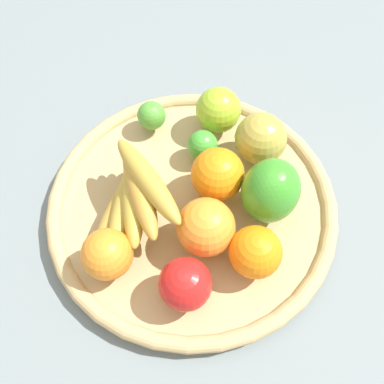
{
  "coord_description": "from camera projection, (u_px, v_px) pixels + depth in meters",
  "views": [
    {
      "loc": [
        0.13,
        -0.29,
        0.58
      ],
      "look_at": [
        0.0,
        0.0,
        0.05
      ],
      "focal_mm": 39.54,
      "sensor_mm": 36.0,
      "label": 1
    }
  ],
  "objects": [
    {
      "name": "apple_1",
      "position": [
        185.0,
        284.0,
        0.52
      ],
      "size": [
        0.09,
        0.09,
        0.07
      ],
      "primitive_type": "sphere",
      "rotation": [
        0.0,
        0.0,
        5.95
      ],
      "color": "red",
      "rests_on": "basket"
    },
    {
      "name": "basket",
      "position": [
        192.0,
        204.0,
        0.64
      ],
      "size": [
        0.44,
        0.44,
        0.03
      ],
      "color": "tan",
      "rests_on": "ground_plane"
    },
    {
      "name": "orange_2",
      "position": [
        206.0,
        227.0,
        0.56
      ],
      "size": [
        0.11,
        0.11,
        0.08
      ],
      "primitive_type": "sphere",
      "rotation": [
        0.0,
        0.0,
        3.91
      ],
      "color": "orange",
      "rests_on": "basket"
    },
    {
      "name": "orange_0",
      "position": [
        107.0,
        254.0,
        0.55
      ],
      "size": [
        0.1,
        0.1,
        0.07
      ],
      "primitive_type": "sphere",
      "rotation": [
        0.0,
        0.0,
        5.61
      ],
      "color": "orange",
      "rests_on": "basket"
    },
    {
      "name": "orange_3",
      "position": [
        218.0,
        174.0,
        0.6
      ],
      "size": [
        0.11,
        0.11,
        0.08
      ],
      "primitive_type": "sphere",
      "rotation": [
        0.0,
        0.0,
        5.28
      ],
      "color": "orange",
      "rests_on": "basket"
    },
    {
      "name": "lime_0",
      "position": [
        152.0,
        115.0,
        0.68
      ],
      "size": [
        0.06,
        0.06,
        0.05
      ],
      "primitive_type": "sphere",
      "rotation": [
        0.0,
        0.0,
        1.98
      ],
      "color": "#4D9833",
      "rests_on": "basket"
    },
    {
      "name": "bell_pepper",
      "position": [
        270.0,
        191.0,
        0.58
      ],
      "size": [
        0.09,
        0.1,
        0.1
      ],
      "primitive_type": "ellipsoid",
      "rotation": [
        0.0,
        0.0,
        4.56
      ],
      "color": "#399328",
      "rests_on": "basket"
    },
    {
      "name": "lime_1",
      "position": [
        203.0,
        145.0,
        0.65
      ],
      "size": [
        0.06,
        0.06,
        0.05
      ],
      "primitive_type": "sphere",
      "rotation": [
        0.0,
        0.0,
        3.63
      ],
      "color": "green",
      "rests_on": "basket"
    },
    {
      "name": "banana_bunch",
      "position": [
        133.0,
        194.0,
        0.58
      ],
      "size": [
        0.15,
        0.16,
        0.09
      ],
      "color": "#B38B35",
      "rests_on": "basket"
    },
    {
      "name": "orange_1",
      "position": [
        255.0,
        252.0,
        0.55
      ],
      "size": [
        0.08,
        0.08,
        0.07
      ],
      "primitive_type": "sphere",
      "rotation": [
        0.0,
        0.0,
        3.36
      ],
      "color": "orange",
      "rests_on": "basket"
    },
    {
      "name": "apple_0",
      "position": [
        218.0,
        110.0,
        0.67
      ],
      "size": [
        0.09,
        0.09,
        0.07
      ],
      "primitive_type": "sphere",
      "rotation": [
        0.0,
        0.0,
        6.03
      ],
      "color": "#92B829",
      "rests_on": "basket"
    },
    {
      "name": "ground_plane",
      "position": [
        192.0,
        209.0,
        0.65
      ],
      "size": [
        2.4,
        2.4,
        0.0
      ],
      "primitive_type": "plane",
      "color": "slate",
      "rests_on": "ground"
    },
    {
      "name": "apple_2",
      "position": [
        261.0,
        139.0,
        0.64
      ],
      "size": [
        0.11,
        0.11,
        0.08
      ],
      "primitive_type": "sphere",
      "rotation": [
        0.0,
        0.0,
        2.35
      ],
      "color": "#A4973C",
      "rests_on": "basket"
    }
  ]
}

